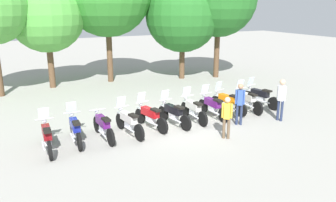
% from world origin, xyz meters
% --- Properties ---
extents(ground_plane, '(80.00, 80.00, 0.00)m').
position_xyz_m(ground_plane, '(0.00, 0.00, 0.00)').
color(ground_plane, '#9E9B93').
extents(motorcycle_0, '(0.62, 2.19, 1.37)m').
position_xyz_m(motorcycle_0, '(-5.04, -0.41, 0.52)').
color(motorcycle_0, black).
rests_on(motorcycle_0, ground_plane).
extents(motorcycle_1, '(0.62, 2.19, 1.37)m').
position_xyz_m(motorcycle_1, '(-4.03, -0.09, 0.52)').
color(motorcycle_1, black).
rests_on(motorcycle_1, ground_plane).
extents(motorcycle_2, '(0.62, 2.19, 0.99)m').
position_xyz_m(motorcycle_2, '(-3.03, -0.19, 0.50)').
color(motorcycle_2, black).
rests_on(motorcycle_2, ground_plane).
extents(motorcycle_3, '(0.62, 2.18, 1.37)m').
position_xyz_m(motorcycle_3, '(-2.02, -0.19, 0.52)').
color(motorcycle_3, black).
rests_on(motorcycle_3, ground_plane).
extents(motorcycle_4, '(0.70, 2.16, 1.37)m').
position_xyz_m(motorcycle_4, '(-1.02, 0.07, 0.52)').
color(motorcycle_4, black).
rests_on(motorcycle_4, ground_plane).
extents(motorcycle_5, '(0.63, 2.18, 1.37)m').
position_xyz_m(motorcycle_5, '(-0.01, -0.02, 0.52)').
color(motorcycle_5, black).
rests_on(motorcycle_5, ground_plane).
extents(motorcycle_6, '(0.62, 2.19, 1.37)m').
position_xyz_m(motorcycle_6, '(1.01, 0.10, 0.52)').
color(motorcycle_6, black).
rests_on(motorcycle_6, ground_plane).
extents(motorcycle_7, '(0.62, 2.19, 1.37)m').
position_xyz_m(motorcycle_7, '(2.01, 0.14, 0.52)').
color(motorcycle_7, black).
rests_on(motorcycle_7, ground_plane).
extents(motorcycle_8, '(0.67, 2.17, 1.37)m').
position_xyz_m(motorcycle_8, '(3.01, 0.40, 0.52)').
color(motorcycle_8, black).
rests_on(motorcycle_8, ground_plane).
extents(motorcycle_9, '(0.62, 2.19, 1.37)m').
position_xyz_m(motorcycle_9, '(4.03, 0.26, 0.52)').
color(motorcycle_9, black).
rests_on(motorcycle_9, ground_plane).
extents(motorcycle_10, '(0.68, 2.17, 1.37)m').
position_xyz_m(motorcycle_10, '(5.02, 0.52, 0.52)').
color(motorcycle_10, black).
rests_on(motorcycle_10, ground_plane).
extents(person_0, '(0.38, 0.32, 1.75)m').
position_xyz_m(person_0, '(2.44, -1.19, 1.04)').
color(person_0, '#232D4C').
rests_on(person_0, ground_plane).
extents(person_1, '(0.36, 0.32, 1.61)m').
position_xyz_m(person_1, '(1.08, -2.21, 0.93)').
color(person_1, brown).
rests_on(person_1, ground_plane).
extents(person_2, '(0.30, 0.41, 1.82)m').
position_xyz_m(person_2, '(4.35, -1.54, 1.08)').
color(person_2, '#232D4C').
rests_on(person_2, ground_plane).
extents(tree_1, '(4.34, 4.34, 6.46)m').
position_xyz_m(tree_1, '(-3.51, 9.15, 4.27)').
color(tree_1, brown).
rests_on(tree_1, ground_plane).
extents(tree_3, '(4.84, 4.84, 6.62)m').
position_xyz_m(tree_3, '(4.75, 8.03, 4.19)').
color(tree_3, brown).
rests_on(tree_3, ground_plane).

